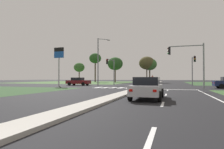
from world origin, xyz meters
The scene contains 31 objects.
ground_plane centered at (0.00, 30.00, 0.00)m, with size 200.00×200.00×0.00m, color black.
grass_verge_far_left centered at (-25.50, 54.50, 0.00)m, with size 35.00×35.00×0.01m, color #476B38.
median_island_near centered at (0.00, 11.00, 0.07)m, with size 1.20×22.00×0.14m, color #ADA89E.
median_island_far centered at (0.00, 55.00, 0.07)m, with size 1.20×36.00×0.14m, color gray.
lane_dash_near centered at (3.50, 3.34, 0.01)m, with size 0.14×2.00×0.01m, color silver.
lane_dash_second centered at (3.50, 9.34, 0.01)m, with size 0.14×2.00×0.01m, color silver.
lane_dash_third centered at (3.50, 15.34, 0.01)m, with size 0.14×2.00×0.01m, color silver.
lane_dash_fourth centered at (3.50, 21.34, 0.01)m, with size 0.14×2.00×0.01m, color silver.
edge_line_right centered at (6.85, 12.00, 0.01)m, with size 0.14×24.00×0.01m, color silver.
stop_bar_near centered at (3.80, 23.00, 0.01)m, with size 6.40×0.50×0.01m, color silver.
crosswalk_bar_near centered at (-6.40, 24.80, 0.01)m, with size 0.70×2.80×0.01m, color silver.
crosswalk_bar_second centered at (-5.25, 24.80, 0.01)m, with size 0.70×2.80×0.01m, color silver.
crosswalk_bar_third centered at (-4.10, 24.80, 0.01)m, with size 0.70×2.80×0.01m, color silver.
crosswalk_bar_fourth centered at (-2.95, 24.80, 0.01)m, with size 0.70×2.80×0.01m, color silver.
crosswalk_bar_fifth centered at (-1.80, 24.80, 0.01)m, with size 0.70×2.80×0.01m, color silver.
crosswalk_bar_sixth centered at (-0.65, 24.80, 0.01)m, with size 0.70×2.80×0.01m, color silver.
crosswalk_bar_seventh centered at (0.50, 24.80, 0.01)m, with size 0.70×2.80×0.01m, color silver.
car_silver_second centered at (2.40, 11.61, 0.75)m, with size 1.99×4.34×1.47m.
car_blue_third centered at (-2.35, 43.64, 0.78)m, with size 2.01×4.32×1.53m.
car_maroon_fifth centered at (-12.86, 30.73, 0.77)m, with size 4.50×1.98×1.49m.
traffic_signal_far_left centered at (-7.60, 34.85, 3.65)m, with size 0.32×4.71×5.27m.
traffic_signal_near_right centered at (6.09, 23.40, 3.82)m, with size 4.24×0.32×5.58m.
traffic_signal_far_right centered at (7.60, 34.96, 3.66)m, with size 0.32×4.45×5.32m.
street_lamp_second centered at (-8.55, 30.55, 4.84)m, with size 2.00×1.51×8.60m.
pedestrian_at_median centered at (0.00, 40.07, 1.29)m, with size 0.34×0.34×1.88m.
fuel_price_totem centered at (-14.79, 27.26, 4.93)m, with size 1.80×0.24×6.73m.
treeline_near centered at (-27.56, 59.32, 5.17)m, with size 3.82×3.82×6.83m.
treeline_second centered at (-20.40, 56.96, 7.89)m, with size 3.97×3.97×9.69m.
treeline_third centered at (-13.12, 55.92, 5.91)m, with size 4.82×4.82×7.98m.
treeline_fourth centered at (-2.26, 55.38, 5.45)m, with size 4.17×4.17×7.25m.
treeline_fifth centered at (-3.08, 54.93, 5.82)m, with size 4.54×4.54×7.76m.
Camera 1 is at (3.98, -1.19, 1.41)m, focal length 30.24 mm.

